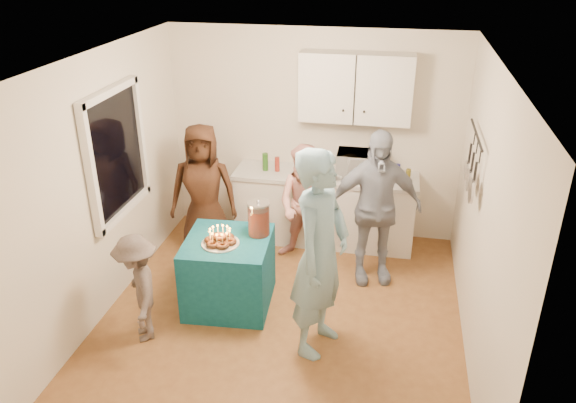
% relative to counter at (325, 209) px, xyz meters
% --- Properties ---
extents(floor, '(4.00, 4.00, 0.00)m').
position_rel_counter_xyz_m(floor, '(-0.20, -1.70, -0.43)').
color(floor, brown).
rests_on(floor, ground).
extents(ceiling, '(4.00, 4.00, 0.00)m').
position_rel_counter_xyz_m(ceiling, '(-0.20, -1.70, 2.17)').
color(ceiling, white).
rests_on(ceiling, floor).
extents(back_wall, '(3.60, 3.60, 0.00)m').
position_rel_counter_xyz_m(back_wall, '(-0.20, 0.30, 0.87)').
color(back_wall, silver).
rests_on(back_wall, floor).
extents(left_wall, '(4.00, 4.00, 0.00)m').
position_rel_counter_xyz_m(left_wall, '(-2.00, -1.70, 0.87)').
color(left_wall, silver).
rests_on(left_wall, floor).
extents(right_wall, '(4.00, 4.00, 0.00)m').
position_rel_counter_xyz_m(right_wall, '(1.60, -1.70, 0.87)').
color(right_wall, silver).
rests_on(right_wall, floor).
extents(window_night, '(0.04, 1.00, 1.20)m').
position_rel_counter_xyz_m(window_night, '(-1.97, -1.40, 1.12)').
color(window_night, black).
rests_on(window_night, left_wall).
extents(counter, '(2.20, 0.58, 0.86)m').
position_rel_counter_xyz_m(counter, '(0.00, 0.00, 0.00)').
color(counter, white).
rests_on(counter, floor).
extents(countertop, '(2.24, 0.62, 0.05)m').
position_rel_counter_xyz_m(countertop, '(0.00, -0.00, 0.46)').
color(countertop, beige).
rests_on(countertop, counter).
extents(upper_cabinet, '(1.30, 0.30, 0.80)m').
position_rel_counter_xyz_m(upper_cabinet, '(0.30, 0.15, 1.52)').
color(upper_cabinet, white).
rests_on(upper_cabinet, back_wall).
extents(pot_rack, '(0.12, 1.00, 0.60)m').
position_rel_counter_xyz_m(pot_rack, '(1.52, -1.00, 1.17)').
color(pot_rack, black).
rests_on(pot_rack, right_wall).
extents(microwave, '(0.57, 0.39, 0.31)m').
position_rel_counter_xyz_m(microwave, '(0.41, 0.00, 0.63)').
color(microwave, white).
rests_on(microwave, countertop).
extents(party_table, '(0.91, 0.91, 0.76)m').
position_rel_counter_xyz_m(party_table, '(-0.79, -1.55, -0.05)').
color(party_table, '#0F5366').
rests_on(party_table, floor).
extents(donut_cake, '(0.38, 0.38, 0.18)m').
position_rel_counter_xyz_m(donut_cake, '(-0.83, -1.64, 0.42)').
color(donut_cake, '#381C0C').
rests_on(donut_cake, party_table).
extents(punch_jar, '(0.22, 0.22, 0.34)m').
position_rel_counter_xyz_m(punch_jar, '(-0.50, -1.37, 0.50)').
color(punch_jar, red).
rests_on(punch_jar, party_table).
extents(man_birthday, '(0.66, 0.83, 1.98)m').
position_rel_counter_xyz_m(man_birthday, '(0.23, -2.03, 0.56)').
color(man_birthday, '#82ADBE').
rests_on(man_birthday, floor).
extents(woman_back_left, '(0.87, 0.64, 1.63)m').
position_rel_counter_xyz_m(woman_back_left, '(-1.37, -0.56, 0.38)').
color(woman_back_left, '#552D18').
rests_on(woman_back_left, floor).
extents(woman_back_center, '(0.81, 0.69, 1.44)m').
position_rel_counter_xyz_m(woman_back_center, '(-0.15, -0.53, 0.29)').
color(woman_back_center, '#D77270').
rests_on(woman_back_center, floor).
extents(woman_back_right, '(1.11, 0.67, 1.76)m').
position_rel_counter_xyz_m(woman_back_right, '(0.63, -0.77, 0.45)').
color(woman_back_right, '#101C37').
rests_on(woman_back_right, floor).
extents(child_near_left, '(0.71, 0.82, 1.10)m').
position_rel_counter_xyz_m(child_near_left, '(-1.45, -2.25, 0.12)').
color(child_near_left, '#4D413E').
rests_on(child_near_left, floor).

